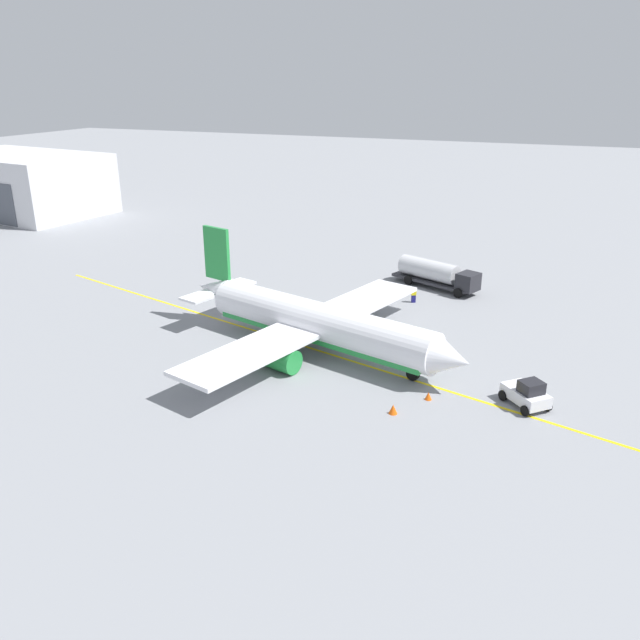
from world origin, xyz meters
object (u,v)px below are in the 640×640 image
(airplane, at_px, (316,323))
(fuel_tanker, at_px, (436,273))
(pushback_tug, at_px, (527,394))
(safety_cone_nose, at_px, (428,396))
(safety_cone_wingtip, at_px, (393,409))
(refueling_worker, at_px, (414,295))

(airplane, xyz_separation_m, fuel_tanker, (5.88, 22.12, -0.87))
(fuel_tanker, distance_m, pushback_tug, 28.84)
(pushback_tug, height_order, safety_cone_nose, pushback_tug)
(airplane, bearing_deg, safety_cone_nose, -25.23)
(pushback_tug, xyz_separation_m, safety_cone_wingtip, (-8.86, -4.95, -0.64))
(pushback_tug, distance_m, safety_cone_wingtip, 10.17)
(airplane, distance_m, pushback_tug, 19.12)
(refueling_worker, distance_m, safety_cone_nose, 22.66)
(safety_cone_wingtip, bearing_deg, pushback_tug, 29.17)
(pushback_tug, relative_size, refueling_worker, 2.36)
(fuel_tanker, height_order, refueling_worker, fuel_tanker)
(pushback_tug, xyz_separation_m, refueling_worker, (-13.85, 19.80, -0.19))
(safety_cone_nose, bearing_deg, safety_cone_wingtip, -120.69)
(airplane, relative_size, pushback_tug, 7.39)
(safety_cone_nose, bearing_deg, airplane, 154.77)
(airplane, distance_m, refueling_worker, 16.88)
(airplane, relative_size, fuel_tanker, 2.72)
(safety_cone_nose, bearing_deg, pushback_tug, 14.39)
(airplane, relative_size, refueling_worker, 17.42)
(pushback_tug, distance_m, refueling_worker, 24.16)
(airplane, xyz_separation_m, safety_cone_nose, (11.69, -5.51, -2.29))
(pushback_tug, bearing_deg, fuel_tanker, 116.37)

